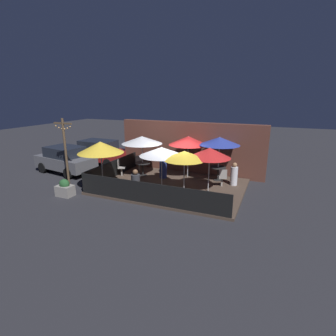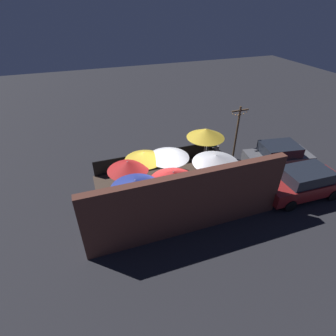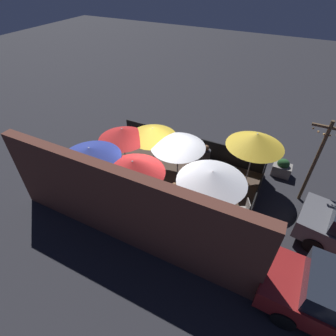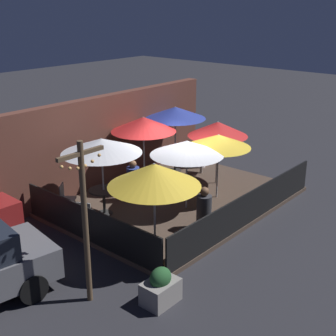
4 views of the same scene
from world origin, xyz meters
name	(u,v)px [view 3 (image 3 of 4)]	position (x,y,z in m)	size (l,w,h in m)	color
ground_plane	(165,187)	(0.00, 0.00, 0.00)	(60.00, 60.00, 0.00)	#26262B
patio_deck	(165,186)	(0.00, 0.00, 0.06)	(7.24, 5.27, 0.12)	#47382D
building_wall	(122,208)	(0.00, 2.87, 1.55)	(8.84, 0.36, 3.09)	brown
fence_front	(189,145)	(0.00, -2.59, 0.59)	(7.04, 0.05, 0.95)	black
fence_side_left	(253,206)	(-3.57, 0.00, 0.59)	(0.05, 5.07, 0.95)	black
patio_umbrella_0	(90,153)	(2.01, 1.75, 2.28)	(2.15, 2.15, 2.37)	#B2B2B7
patio_umbrella_1	(212,177)	(-2.19, 0.95, 2.19)	(2.28, 2.28, 2.28)	#B2B2B7
patio_umbrella_2	(256,140)	(-2.98, -1.76, 2.21)	(2.20, 2.20, 2.37)	#B2B2B7
patio_umbrella_3	(178,142)	(-0.30, -0.60, 2.00)	(2.16, 2.16, 2.09)	#B2B2B7
patio_umbrella_4	(133,167)	(0.29, 1.68, 2.21)	(2.15, 2.15, 2.33)	#B2B2B7
patio_umbrella_5	(122,134)	(1.95, -0.11, 2.03)	(2.00, 2.00, 2.15)	#B2B2B7
patio_umbrella_6	(153,132)	(0.96, -0.83, 1.97)	(2.00, 2.00, 2.05)	#B2B2B7
dining_table_0	(98,186)	(2.01, 1.75, 0.70)	(0.84, 0.84, 0.74)	black
dining_table_1	(208,208)	(-2.19, 0.95, 0.72)	(0.87, 0.87, 0.76)	black
patio_chair_0	(104,170)	(2.43, 0.80, 0.63)	(0.53, 0.53, 0.93)	gray
patio_chair_1	(244,210)	(-3.34, 0.38, 0.63)	(0.54, 0.54, 0.94)	gray
patio_chair_2	(219,235)	(-2.89, 1.79, 0.61)	(0.56, 0.56, 0.91)	gray
patron_0	(87,173)	(2.94, 1.29, 0.66)	(0.38, 0.38, 1.19)	silver
patron_1	(174,198)	(-0.92, 1.00, 0.70)	(0.56, 0.56, 1.30)	navy
patron_2	(205,158)	(-1.07, -1.83, 0.66)	(0.58, 0.58, 1.22)	#333338
planter_box	(282,168)	(-4.22, -3.05, 0.36)	(0.78, 0.55, 0.83)	gray
light_post	(316,159)	(-5.12, -1.84, 1.98)	(1.10, 0.12, 3.52)	brown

